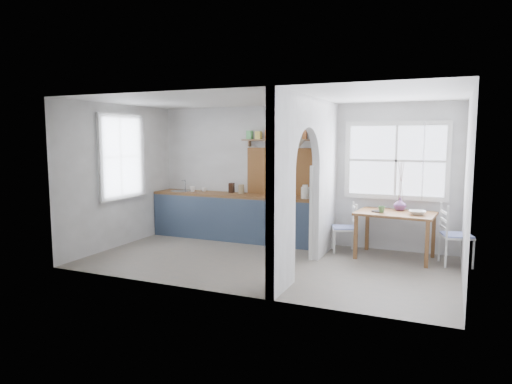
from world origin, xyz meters
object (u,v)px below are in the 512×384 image
at_px(chair_left, 344,227).
at_px(vase, 400,204).
at_px(dining_table, 395,235).
at_px(chair_right, 457,235).
at_px(kettle, 305,192).

bearing_deg(chair_left, vase, 80.22).
bearing_deg(dining_table, chair_right, 2.90).
relative_size(kettle, vase, 1.15).
bearing_deg(kettle, dining_table, -27.53).
bearing_deg(vase, dining_table, -98.41).
bearing_deg(chair_left, chair_right, 66.34).
relative_size(chair_left, chair_right, 0.90).
xyz_separation_m(chair_left, kettle, (-0.73, 0.06, 0.59)).
bearing_deg(dining_table, vase, 87.01).
distance_m(chair_left, kettle, 0.94).
distance_m(kettle, vase, 1.65).
height_order(dining_table, chair_left, chair_left).
xyz_separation_m(dining_table, chair_right, (0.93, -0.04, 0.10)).
xyz_separation_m(dining_table, kettle, (-1.61, 0.16, 0.64)).
height_order(dining_table, vase, vase).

